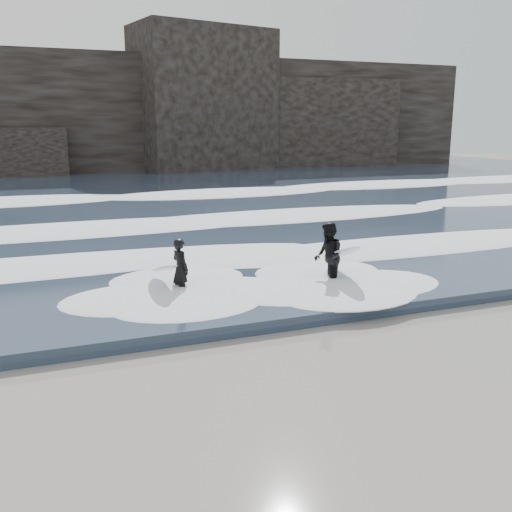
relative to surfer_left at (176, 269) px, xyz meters
name	(u,v)px	position (x,y,z in m)	size (l,w,h in m)	color
ground	(409,384)	(2.50, -6.16, -0.77)	(120.00, 120.00, 0.00)	#716852
sea	(131,191)	(2.50, 22.84, -0.62)	(90.00, 52.00, 0.30)	#263448
headland	(97,116)	(2.50, 39.84, 4.23)	(70.00, 9.00, 10.00)	black
foam_near	(234,252)	(2.50, 2.84, -0.37)	(60.00, 3.20, 0.20)	white
foam_mid	(180,218)	(2.50, 9.84, -0.35)	(60.00, 4.00, 0.24)	white
foam_far	(142,193)	(2.50, 18.84, -0.32)	(60.00, 4.80, 0.30)	white
surfer_left	(176,269)	(0.00, 0.00, 0.00)	(0.94, 1.91, 1.53)	black
surfer_right	(330,256)	(3.93, -0.69, 0.14)	(1.38, 2.24, 1.79)	black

